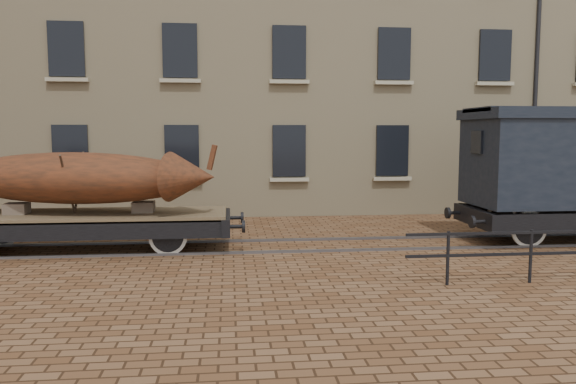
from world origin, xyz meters
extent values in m
plane|color=#50321C|center=(0.00, 0.00, 0.00)|extent=(90.00, 90.00, 0.00)
cube|color=beige|center=(3.00, 10.00, 7.00)|extent=(40.00, 10.00, 14.00)
cube|color=black|center=(-6.00, 4.96, 2.20)|extent=(1.10, 0.12, 1.70)
cube|color=tan|center=(-6.00, 4.90, 1.25)|extent=(1.30, 0.18, 0.12)
cube|color=black|center=(-2.50, 4.96, 2.20)|extent=(1.10, 0.12, 1.70)
cube|color=tan|center=(-2.50, 4.90, 1.25)|extent=(1.30, 0.18, 0.12)
cube|color=black|center=(1.00, 4.96, 2.20)|extent=(1.10, 0.12, 1.70)
cube|color=tan|center=(1.00, 4.90, 1.25)|extent=(1.30, 0.18, 0.12)
cube|color=black|center=(4.50, 4.96, 2.20)|extent=(1.10, 0.12, 1.70)
cube|color=tan|center=(4.50, 4.90, 1.25)|extent=(1.30, 0.18, 0.12)
cube|color=black|center=(8.00, 4.96, 2.20)|extent=(1.10, 0.12, 1.70)
cube|color=tan|center=(8.00, 4.90, 1.25)|extent=(1.30, 0.18, 0.12)
cube|color=black|center=(-6.00, 4.96, 5.40)|extent=(1.10, 0.12, 1.70)
cube|color=tan|center=(-6.00, 4.90, 4.45)|extent=(1.30, 0.18, 0.12)
cube|color=black|center=(-2.50, 4.96, 5.40)|extent=(1.10, 0.12, 1.70)
cube|color=tan|center=(-2.50, 4.90, 4.45)|extent=(1.30, 0.18, 0.12)
cube|color=black|center=(1.00, 4.96, 5.40)|extent=(1.10, 0.12, 1.70)
cube|color=tan|center=(1.00, 4.90, 4.45)|extent=(1.30, 0.18, 0.12)
cube|color=black|center=(4.50, 4.96, 5.40)|extent=(1.10, 0.12, 1.70)
cube|color=tan|center=(4.50, 4.90, 4.45)|extent=(1.30, 0.18, 0.12)
cube|color=black|center=(8.00, 4.96, 5.40)|extent=(1.10, 0.12, 1.70)
cube|color=tan|center=(8.00, 4.90, 4.45)|extent=(1.30, 0.18, 0.12)
cylinder|color=black|center=(9.50, 4.95, 7.00)|extent=(0.14, 0.14, 14.00)
cube|color=#59595E|center=(0.00, -0.72, 0.03)|extent=(30.00, 0.08, 0.06)
cube|color=#59595E|center=(0.00, 0.72, 0.03)|extent=(30.00, 0.08, 0.06)
cylinder|color=black|center=(3.00, -3.80, 0.50)|extent=(0.06, 0.06, 1.00)
cylinder|color=black|center=(4.60, -3.80, 0.50)|extent=(0.06, 0.06, 1.00)
cube|color=brown|center=(-4.47, 0.00, 0.85)|extent=(6.80, 1.99, 0.11)
cube|color=black|center=(-4.47, -0.92, 0.63)|extent=(6.80, 0.15, 0.41)
cube|color=black|center=(-4.47, 0.92, 0.63)|extent=(6.80, 0.15, 0.41)
cube|color=black|center=(-1.07, 0.00, 0.63)|extent=(0.20, 2.08, 0.41)
cylinder|color=black|center=(-0.81, -0.68, 0.63)|extent=(0.32, 0.09, 0.09)
cylinder|color=black|center=(-0.66, -0.68, 0.63)|extent=(0.07, 0.29, 0.29)
cylinder|color=black|center=(-0.81, 0.68, 0.63)|extent=(0.32, 0.09, 0.09)
cylinder|color=black|center=(-0.66, 0.68, 0.63)|extent=(0.07, 0.29, 0.29)
cylinder|color=silver|center=(-6.55, 0.72, 0.44)|extent=(0.87, 0.06, 0.87)
cylinder|color=black|center=(-6.55, 0.72, 0.44)|extent=(0.71, 0.09, 0.71)
cube|color=black|center=(-6.55, 0.83, 0.65)|extent=(0.82, 0.07, 0.09)
cylinder|color=black|center=(-2.38, 0.00, 0.44)|extent=(0.09, 1.72, 0.09)
cylinder|color=silver|center=(-2.38, -0.72, 0.44)|extent=(0.87, 0.06, 0.87)
cylinder|color=black|center=(-2.38, -0.72, 0.44)|extent=(0.71, 0.09, 0.71)
cube|color=black|center=(-2.38, -0.83, 0.65)|extent=(0.82, 0.07, 0.09)
cylinder|color=silver|center=(-2.38, 0.72, 0.44)|extent=(0.87, 0.06, 0.87)
cylinder|color=black|center=(-2.38, 0.72, 0.44)|extent=(0.71, 0.09, 0.71)
cube|color=black|center=(-2.38, 0.83, 0.65)|extent=(0.82, 0.07, 0.09)
cube|color=black|center=(-4.47, 0.00, 0.50)|extent=(3.63, 0.05, 0.05)
cube|color=brown|center=(-5.92, 0.00, 1.03)|extent=(0.50, 0.45, 0.25)
cube|color=brown|center=(-3.02, 0.00, 1.03)|extent=(0.50, 0.45, 0.25)
ellipsoid|color=brown|center=(-4.61, 0.00, 1.74)|extent=(6.30, 3.14, 1.21)
cone|color=brown|center=(-1.81, -0.62, 1.79)|extent=(1.27, 1.34, 1.14)
cube|color=brown|center=(-1.36, -0.73, 2.24)|extent=(0.26, 0.17, 0.58)
cylinder|color=#483729|center=(-4.61, -0.49, 1.61)|extent=(0.05, 1.03, 1.43)
cylinder|color=#483729|center=(-4.61, 0.49, 1.61)|extent=(0.05, 1.03, 1.43)
cube|color=black|center=(8.08, 1.04, 0.66)|extent=(5.69, 0.15, 0.43)
cube|color=black|center=(5.24, 0.00, 0.66)|extent=(0.21, 2.28, 0.43)
cylinder|color=black|center=(4.81, -0.76, 0.66)|extent=(0.08, 0.30, 0.30)
cylinder|color=black|center=(4.81, 0.76, 0.66)|extent=(0.08, 0.30, 0.30)
cylinder|color=black|center=(6.28, 0.00, 0.46)|extent=(0.09, 1.80, 0.09)
cylinder|color=silver|center=(6.28, -0.72, 0.46)|extent=(0.91, 0.07, 0.91)
cylinder|color=black|center=(6.28, -0.72, 0.46)|extent=(0.75, 0.09, 0.75)
cylinder|color=silver|center=(6.28, 0.72, 0.46)|extent=(0.91, 0.07, 0.91)
cylinder|color=black|center=(6.28, 0.72, 0.46)|extent=(0.75, 0.09, 0.75)
cube|color=black|center=(5.22, 0.00, 2.56)|extent=(0.08, 0.57, 0.57)
camera|label=1|loc=(-0.96, -13.53, 2.78)|focal=35.00mm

